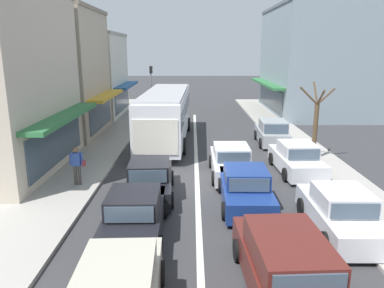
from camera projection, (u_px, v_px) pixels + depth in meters
ground_plane at (199, 185)px, 16.31m from camera, size 140.00×140.00×0.00m
lane_centre_line at (198, 159)px, 20.19m from camera, size 0.20×28.00×0.01m
sidewalk_left at (83, 148)px, 22.14m from camera, size 5.20×44.00×0.14m
kerb_right at (302, 148)px, 22.08m from camera, size 2.80×44.00×0.12m
shopfront_mid_block at (45, 73)px, 24.97m from camera, size 8.47×7.21×8.38m
shopfront_far_end at (79, 75)px, 32.45m from camera, size 8.64×7.48×7.11m
building_right_far at (323, 61)px, 33.95m from camera, size 9.88×12.25×9.52m
city_bus at (168, 113)px, 23.46m from camera, size 2.99×10.93×3.23m
wagon_behind_bus_near at (286, 265)px, 8.90m from camera, size 2.10×4.58×1.58m
sedan_queue_far_back at (136, 216)px, 11.72m from camera, size 1.95×4.23×1.47m
sedan_adjacent_lane_lead at (151, 180)px, 14.92m from camera, size 2.05×4.28×1.47m
sedan_behind_bus_mid at (247, 189)px, 14.02m from camera, size 1.96×4.23×1.47m
sedan_adjacent_lane_trail at (233, 162)px, 17.31m from camera, size 1.90×4.20×1.47m
parked_sedan_kerb_front at (342, 213)px, 11.91m from camera, size 1.92×4.21×1.47m
parked_sedan_kerb_second at (298, 159)px, 17.78m from camera, size 2.02×4.26×1.47m
parked_hatchback_kerb_third at (274, 133)px, 23.12m from camera, size 1.91×3.75×1.54m
traffic_light_downstreet at (153, 80)px, 36.20m from camera, size 0.32×0.24×4.20m
street_tree_right at (317, 125)px, 19.30m from camera, size 1.81×1.77×4.12m
pedestrian_with_handbag_near at (79, 163)px, 15.75m from camera, size 0.65×0.25×1.63m
pedestrian_browsing_midblock at (134, 112)px, 28.64m from camera, size 0.62×0.48×1.63m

